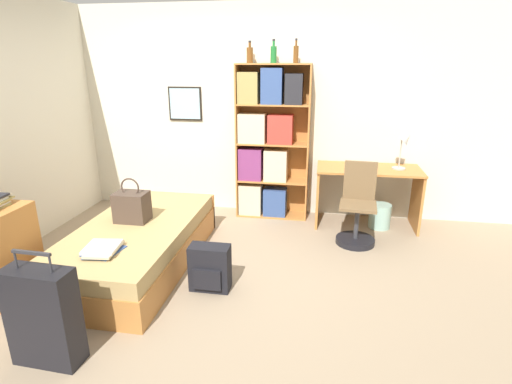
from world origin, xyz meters
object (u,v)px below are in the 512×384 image
(bed, at_px, (138,244))
(handbag, at_px, (132,206))
(bottle_brown, at_px, (274,54))
(desk_lamp, at_px, (405,144))
(backpack, at_px, (210,268))
(bottle_green, at_px, (250,55))
(suitcase, at_px, (44,317))
(bottle_clear, at_px, (296,54))
(waste_bin, at_px, (380,216))
(desk_chair, at_px, (357,217))
(book_stack_on_bed, at_px, (103,249))
(desk, at_px, (367,185))
(bookcase, at_px, (267,143))

(bed, distance_m, handbag, 0.38)
(handbag, height_order, bottle_brown, bottle_brown)
(desk_lamp, distance_m, backpack, 2.66)
(bottle_green, xyz_separation_m, bottle_brown, (0.29, -0.04, 0.01))
(suitcase, height_order, bottle_clear, bottle_clear)
(backpack, distance_m, waste_bin, 2.34)
(desk_chair, distance_m, backpack, 1.80)
(bottle_brown, bearing_deg, bed, -126.58)
(bed, xyz_separation_m, book_stack_on_bed, (0.00, -0.60, 0.24))
(book_stack_on_bed, height_order, desk_chair, desk_chair)
(bed, relative_size, book_stack_on_bed, 5.82)
(handbag, bearing_deg, bottle_green, 58.42)
(desk_chair, bearing_deg, desk_lamp, 45.84)
(desk_lamp, bearing_deg, desk, -178.51)
(bookcase, relative_size, waste_bin, 6.50)
(handbag, bearing_deg, suitcase, -86.89)
(bookcase, height_order, waste_bin, bookcase)
(desk, height_order, backpack, desk)
(bottle_clear, relative_size, desk_chair, 0.30)
(desk_lamp, relative_size, waste_bin, 1.53)
(bottle_clear, xyz_separation_m, waste_bin, (1.08, -0.17, -1.85))
(desk, bearing_deg, bookcase, 173.92)
(bed, distance_m, bottle_clear, 2.72)
(book_stack_on_bed, bearing_deg, bed, 90.19)
(bed, bearing_deg, bottle_clear, 47.29)
(bottle_brown, distance_m, bottle_clear, 0.26)
(bottle_green, relative_size, backpack, 0.61)
(book_stack_on_bed, distance_m, backpack, 0.90)
(handbag, xyz_separation_m, bottle_clear, (1.46, 1.42, 1.43))
(desk_lamp, xyz_separation_m, backpack, (-1.84, -1.74, -0.81))
(bottle_green, distance_m, bottle_brown, 0.29)
(bottle_clear, distance_m, waste_bin, 2.15)
(book_stack_on_bed, height_order, bookcase, bookcase)
(suitcase, xyz_separation_m, bottle_green, (0.83, 2.94, 1.65))
(bottle_clear, height_order, waste_bin, bottle_clear)
(desk_lamp, xyz_separation_m, desk_chair, (-0.51, -0.53, -0.72))
(bottle_brown, relative_size, bottle_clear, 0.99)
(bottle_clear, height_order, backpack, bottle_clear)
(suitcase, bearing_deg, bottle_brown, 68.98)
(desk_chair, bearing_deg, bottle_brown, 147.64)
(handbag, relative_size, bookcase, 0.23)
(bookcase, height_order, bottle_clear, bottle_clear)
(bottle_clear, relative_size, backpack, 0.65)
(handbag, xyz_separation_m, suitcase, (0.08, -1.46, -0.23))
(bed, height_order, suitcase, suitcase)
(desk, bearing_deg, waste_bin, -18.81)
(bottle_clear, relative_size, desk_lamp, 0.60)
(suitcase, bearing_deg, book_stack_on_bed, 90.91)
(bottle_clear, bearing_deg, suitcase, -115.48)
(bottle_clear, height_order, desk_chair, bottle_clear)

